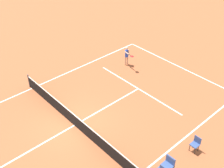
# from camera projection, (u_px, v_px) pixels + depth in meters

# --- Properties ---
(ground_plane) EXTENTS (60.00, 60.00, 0.00)m
(ground_plane) POSITION_uv_depth(u_px,v_px,m) (74.00, 125.00, 18.17)
(ground_plane) COLOR #AD5933
(court_lines) EXTENTS (10.81, 21.41, 0.01)m
(court_lines) POSITION_uv_depth(u_px,v_px,m) (74.00, 125.00, 18.17)
(court_lines) COLOR white
(court_lines) RESTS_ON ground
(tennis_net) EXTENTS (11.41, 0.10, 1.07)m
(tennis_net) POSITION_uv_depth(u_px,v_px,m) (74.00, 119.00, 17.88)
(tennis_net) COLOR #4C4C51
(tennis_net) RESTS_ON ground
(player_serving) EXTENTS (1.23, 0.71, 1.63)m
(player_serving) POSITION_uv_depth(u_px,v_px,m) (127.00, 55.00, 23.62)
(player_serving) COLOR #D8A884
(player_serving) RESTS_ON ground
(tennis_ball) EXTENTS (0.07, 0.07, 0.07)m
(tennis_ball) POSITION_uv_depth(u_px,v_px,m) (120.00, 75.00, 22.86)
(tennis_ball) COLOR #CCE033
(tennis_ball) RESTS_ON ground
(courtside_chair_mid) EXTENTS (0.44, 0.46, 0.95)m
(courtside_chair_mid) POSITION_uv_depth(u_px,v_px,m) (196.00, 143.00, 16.20)
(courtside_chair_mid) COLOR #262626
(courtside_chair_mid) RESTS_ON ground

